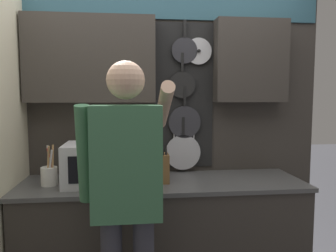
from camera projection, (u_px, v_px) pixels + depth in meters
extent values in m
cube|color=#38332D|center=(163.00, 241.00, 2.43)|extent=(2.02, 0.59, 0.85)
cube|color=#4C4C4C|center=(163.00, 183.00, 2.39)|extent=(2.05, 0.62, 0.03)
cube|color=#38332D|center=(159.00, 138.00, 2.67)|extent=(2.62, 0.04, 2.31)
cube|color=#2D5666|center=(159.00, 5.00, 2.54)|extent=(2.58, 0.02, 0.21)
cube|color=#38332D|center=(91.00, 59.00, 2.46)|extent=(0.97, 0.16, 0.65)
cube|color=#38332D|center=(251.00, 61.00, 2.59)|extent=(0.57, 0.16, 0.65)
cube|color=black|center=(184.00, 96.00, 2.63)|extent=(0.48, 0.01, 1.16)
cylinder|color=#2D2D33|center=(185.00, 51.00, 2.57)|extent=(0.20, 0.02, 0.20)
cube|color=black|center=(185.00, 29.00, 2.55)|extent=(0.02, 0.02, 0.13)
cylinder|color=black|center=(182.00, 85.00, 2.60)|extent=(0.21, 0.02, 0.21)
cube|color=black|center=(182.00, 62.00, 2.58)|extent=(0.02, 0.02, 0.15)
cylinder|color=#2D2D33|center=(185.00, 122.00, 2.63)|extent=(0.26, 0.02, 0.26)
cube|color=black|center=(185.00, 96.00, 2.60)|extent=(0.02, 0.02, 0.16)
cylinder|color=#B7B7BC|center=(183.00, 152.00, 2.65)|extent=(0.28, 0.02, 0.28)
cube|color=black|center=(183.00, 126.00, 2.62)|extent=(0.02, 0.02, 0.15)
cylinder|color=silver|center=(199.00, 51.00, 2.59)|extent=(0.21, 0.01, 0.21)
sphere|color=black|center=(199.00, 51.00, 2.57)|extent=(0.03, 0.03, 0.03)
cylinder|color=silver|center=(174.00, 139.00, 2.63)|extent=(0.01, 0.01, 0.23)
ellipsoid|color=silver|center=(174.00, 155.00, 2.64)|extent=(0.05, 0.01, 0.05)
cylinder|color=silver|center=(184.00, 138.00, 2.64)|extent=(0.01, 0.01, 0.21)
ellipsoid|color=silver|center=(184.00, 152.00, 2.65)|extent=(0.05, 0.01, 0.04)
cylinder|color=silver|center=(194.00, 136.00, 2.65)|extent=(0.01, 0.01, 0.18)
ellipsoid|color=silver|center=(194.00, 149.00, 2.66)|extent=(0.06, 0.01, 0.05)
cube|color=silver|center=(101.00, 164.00, 2.30)|extent=(0.50, 0.36, 0.29)
cube|color=black|center=(90.00, 170.00, 2.12)|extent=(0.27, 0.01, 0.18)
cube|color=#333338|center=(126.00, 169.00, 2.14)|extent=(0.11, 0.01, 0.22)
cube|color=brown|center=(161.00, 168.00, 2.35)|extent=(0.11, 0.15, 0.20)
cylinder|color=black|center=(157.00, 151.00, 2.30)|extent=(0.02, 0.02, 0.06)
cylinder|color=black|center=(160.00, 149.00, 2.31)|extent=(0.02, 0.03, 0.08)
cylinder|color=black|center=(163.00, 151.00, 2.31)|extent=(0.02, 0.02, 0.05)
cylinder|color=black|center=(166.00, 151.00, 2.31)|extent=(0.02, 0.03, 0.06)
cylinder|color=white|center=(49.00, 176.00, 2.27)|extent=(0.11, 0.11, 0.13)
cylinder|color=silver|center=(50.00, 164.00, 2.25)|extent=(0.04, 0.01, 0.20)
cylinder|color=red|center=(51.00, 163.00, 2.27)|extent=(0.05, 0.03, 0.21)
cylinder|color=silver|center=(49.00, 162.00, 2.26)|extent=(0.04, 0.04, 0.23)
cylinder|color=tan|center=(48.00, 162.00, 2.24)|extent=(0.04, 0.05, 0.23)
cylinder|color=tan|center=(53.00, 162.00, 2.25)|extent=(0.02, 0.04, 0.23)
cube|color=#3D704C|center=(127.00, 162.00, 1.79)|extent=(0.38, 0.22, 0.62)
sphere|color=#DBAD8E|center=(126.00, 80.00, 1.75)|extent=(0.21, 0.21, 0.21)
cylinder|color=#3D704C|center=(84.00, 155.00, 1.79)|extent=(0.08, 0.19, 0.56)
cylinder|color=#DBAD8E|center=(164.00, 107.00, 2.04)|extent=(0.08, 0.53, 0.31)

